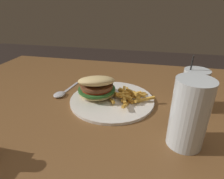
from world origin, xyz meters
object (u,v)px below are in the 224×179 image
Objects in this scene: juice_glass at (193,90)px; spoon at (61,94)px; meal_plate_near at (104,92)px; beer_glass at (189,115)px.

juice_glass is 0.49m from spoon.
beer_glass reaches higher than meal_plate_near.
beer_glass reaches higher than spoon.
juice_glass is 1.12× the size of spoon.
meal_plate_near is 0.18m from spoon.
meal_plate_near is 0.32m from beer_glass.
spoon is at bearing -0.31° from meal_plate_near.
juice_glass is at bearing 100.43° from spoon.
juice_glass reaches higher than meal_plate_near.
beer_glass is (-0.26, 0.18, 0.06)m from meal_plate_near.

